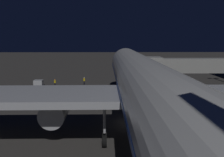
{
  "coord_description": "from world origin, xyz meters",
  "views": [
    {
      "loc": [
        3.99,
        31.05,
        10.68
      ],
      "look_at": [
        3.0,
        -14.04,
        3.5
      ],
      "focal_mm": 41.29,
      "sensor_mm": 36.0,
      "label": 1
    }
  ],
  "objects_px": {
    "jet_bridge": "(203,66)",
    "baggage_container_near_belt": "(39,83)",
    "traffic_cone_nose_port": "(135,86)",
    "airliner_at_gate": "(149,92)",
    "ground_crew_by_tug": "(55,83)",
    "ground_crew_near_nose_gear": "(84,81)",
    "traffic_cone_nose_starboard": "(115,86)"
  },
  "relations": [
    {
      "from": "jet_bridge",
      "to": "baggage_container_near_belt",
      "type": "height_order",
      "value": "jet_bridge"
    },
    {
      "from": "baggage_container_near_belt",
      "to": "traffic_cone_nose_port",
      "type": "distance_m",
      "value": 21.27
    },
    {
      "from": "airliner_at_gate",
      "to": "ground_crew_by_tug",
      "type": "bearing_deg",
      "value": -64.69
    },
    {
      "from": "baggage_container_near_belt",
      "to": "ground_crew_near_nose_gear",
      "type": "bearing_deg",
      "value": -170.4
    },
    {
      "from": "traffic_cone_nose_port",
      "to": "traffic_cone_nose_starboard",
      "type": "distance_m",
      "value": 4.4
    },
    {
      "from": "baggage_container_near_belt",
      "to": "jet_bridge",
      "type": "bearing_deg",
      "value": 160.85
    },
    {
      "from": "ground_crew_near_nose_gear",
      "to": "ground_crew_by_tug",
      "type": "distance_m",
      "value": 6.6
    },
    {
      "from": "jet_bridge",
      "to": "ground_crew_by_tug",
      "type": "relative_size",
      "value": 14.8
    },
    {
      "from": "baggage_container_near_belt",
      "to": "traffic_cone_nose_port",
      "type": "xyz_separation_m",
      "value": [
        -21.23,
        1.28,
        -0.44
      ]
    },
    {
      "from": "airliner_at_gate",
      "to": "ground_crew_near_nose_gear",
      "type": "bearing_deg",
      "value": -75.28
    },
    {
      "from": "airliner_at_gate",
      "to": "jet_bridge",
      "type": "relative_size",
      "value": 2.63
    },
    {
      "from": "jet_bridge",
      "to": "traffic_cone_nose_starboard",
      "type": "relative_size",
      "value": 45.57
    },
    {
      "from": "baggage_container_near_belt",
      "to": "traffic_cone_nose_port",
      "type": "relative_size",
      "value": 3.45
    },
    {
      "from": "ground_crew_by_tug",
      "to": "traffic_cone_nose_port",
      "type": "distance_m",
      "value": 17.54
    },
    {
      "from": "ground_crew_near_nose_gear",
      "to": "airliner_at_gate",
      "type": "bearing_deg",
      "value": 104.72
    },
    {
      "from": "ground_crew_by_tug",
      "to": "traffic_cone_nose_starboard",
      "type": "xyz_separation_m",
      "value": [
        -13.11,
        0.78,
        -0.66
      ]
    },
    {
      "from": "traffic_cone_nose_port",
      "to": "baggage_container_near_belt",
      "type": "bearing_deg",
      "value": -3.44
    },
    {
      "from": "airliner_at_gate",
      "to": "ground_crew_near_nose_gear",
      "type": "height_order",
      "value": "airliner_at_gate"
    },
    {
      "from": "jet_bridge",
      "to": "traffic_cone_nose_port",
      "type": "relative_size",
      "value": 45.57
    },
    {
      "from": "airliner_at_gate",
      "to": "ground_crew_by_tug",
      "type": "relative_size",
      "value": 38.95
    },
    {
      "from": "jet_bridge",
      "to": "baggage_container_near_belt",
      "type": "bearing_deg",
      "value": -19.15
    },
    {
      "from": "baggage_container_near_belt",
      "to": "traffic_cone_nose_starboard",
      "type": "bearing_deg",
      "value": 175.66
    },
    {
      "from": "traffic_cone_nose_port",
      "to": "traffic_cone_nose_starboard",
      "type": "height_order",
      "value": "same"
    },
    {
      "from": "traffic_cone_nose_starboard",
      "to": "airliner_at_gate",
      "type": "bearing_deg",
      "value": 93.98
    },
    {
      "from": "airliner_at_gate",
      "to": "baggage_container_near_belt",
      "type": "distance_m",
      "value": 38.29
    },
    {
      "from": "traffic_cone_nose_port",
      "to": "airliner_at_gate",
      "type": "bearing_deg",
      "value": 86.02
    },
    {
      "from": "jet_bridge",
      "to": "ground_crew_near_nose_gear",
      "type": "xyz_separation_m",
      "value": [
        22.35,
        -12.9,
        -4.79
      ]
    },
    {
      "from": "baggage_container_near_belt",
      "to": "traffic_cone_nose_starboard",
      "type": "distance_m",
      "value": 16.88
    },
    {
      "from": "jet_bridge",
      "to": "airliner_at_gate",
      "type": "bearing_deg",
      "value": 58.49
    },
    {
      "from": "airliner_at_gate",
      "to": "baggage_container_near_belt",
      "type": "xyz_separation_m",
      "value": [
        19.03,
        -32.86,
        -4.94
      ]
    },
    {
      "from": "ground_crew_near_nose_gear",
      "to": "ground_crew_by_tug",
      "type": "bearing_deg",
      "value": 19.26
    },
    {
      "from": "baggage_container_near_belt",
      "to": "ground_crew_by_tug",
      "type": "xyz_separation_m",
      "value": [
        -3.72,
        0.49,
        0.22
      ]
    }
  ]
}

